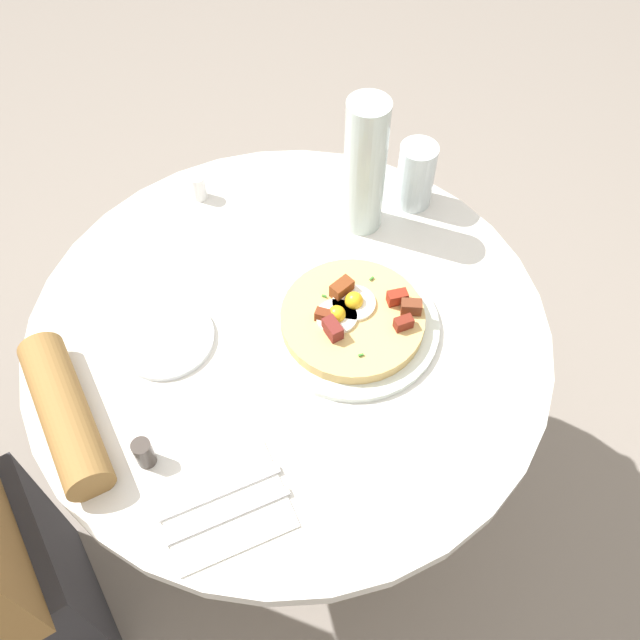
# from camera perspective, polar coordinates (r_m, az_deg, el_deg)

# --- Properties ---
(ground_plane) EXTENTS (6.00, 6.00, 0.00)m
(ground_plane) POSITION_cam_1_polar(r_m,az_deg,el_deg) (1.79, -1.72, -13.88)
(ground_plane) COLOR gray
(dining_table) EXTENTS (0.86, 0.86, 0.72)m
(dining_table) POSITION_cam_1_polar(r_m,az_deg,el_deg) (1.29, -2.33, -4.92)
(dining_table) COLOR silver
(dining_table) RESTS_ON ground_plane
(pizza_plate) EXTENTS (0.28, 0.28, 0.01)m
(pizza_plate) POSITION_cam_1_polar(r_m,az_deg,el_deg) (1.14, 2.62, -0.39)
(pizza_plate) COLOR silver
(pizza_plate) RESTS_ON dining_table
(breakfast_pizza) EXTENTS (0.23, 0.23, 0.05)m
(breakfast_pizza) POSITION_cam_1_polar(r_m,az_deg,el_deg) (1.12, 2.68, 0.23)
(breakfast_pizza) COLOR #DBB46A
(breakfast_pizza) RESTS_ON pizza_plate
(bread_plate) EXTENTS (0.16, 0.16, 0.01)m
(bread_plate) POSITION_cam_1_polar(r_m,az_deg,el_deg) (1.15, -12.46, -1.46)
(bread_plate) COLOR white
(bread_plate) RESTS_ON dining_table
(napkin) EXTENTS (0.16, 0.19, 0.00)m
(napkin) POSITION_cam_1_polar(r_m,az_deg,el_deg) (1.01, -7.82, -14.72)
(napkin) COLOR white
(napkin) RESTS_ON dining_table
(fork) EXTENTS (0.04, 0.18, 0.00)m
(fork) POSITION_cam_1_polar(r_m,az_deg,el_deg) (1.00, -7.49, -15.53)
(fork) COLOR silver
(fork) RESTS_ON napkin
(knife) EXTENTS (0.04, 0.18, 0.00)m
(knife) POSITION_cam_1_polar(r_m,az_deg,el_deg) (1.01, -8.19, -13.75)
(knife) COLOR silver
(knife) RESTS_ON napkin
(water_glass) EXTENTS (0.07, 0.07, 0.13)m
(water_glass) POSITION_cam_1_polar(r_m,az_deg,el_deg) (1.30, 7.80, 11.60)
(water_glass) COLOR silver
(water_glass) RESTS_ON dining_table
(water_bottle) EXTENTS (0.07, 0.07, 0.26)m
(water_bottle) POSITION_cam_1_polar(r_m,az_deg,el_deg) (1.20, 3.67, 12.29)
(water_bottle) COLOR silver
(water_bottle) RESTS_ON dining_table
(salt_shaker) EXTENTS (0.03, 0.03, 0.05)m
(salt_shaker) POSITION_cam_1_polar(r_m,az_deg,el_deg) (1.34, -9.85, 10.60)
(salt_shaker) COLOR white
(salt_shaker) RESTS_ON dining_table
(pepper_shaker) EXTENTS (0.03, 0.03, 0.05)m
(pepper_shaker) POSITION_cam_1_polar(r_m,az_deg,el_deg) (1.04, -14.15, -10.45)
(pepper_shaker) COLOR #3F3833
(pepper_shaker) RESTS_ON dining_table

